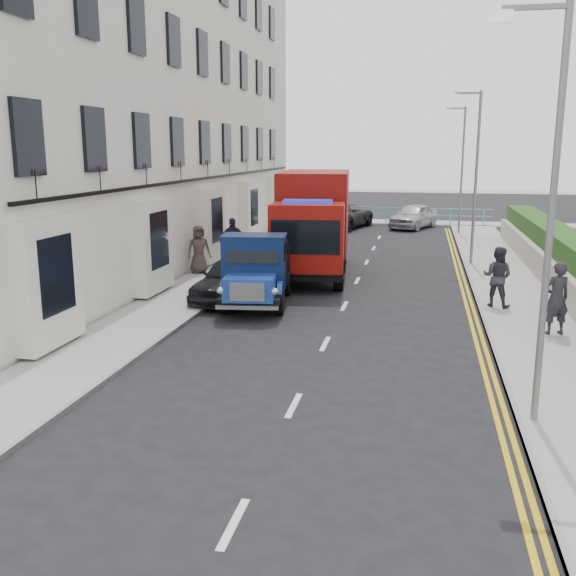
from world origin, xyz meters
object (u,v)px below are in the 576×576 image
(parked_car_front, at_px, (234,278))
(pedestrian_east_near, at_px, (556,298))
(lamp_near, at_px, (545,196))
(bedford_lorry, at_px, (255,275))
(lamp_mid, at_px, (473,168))
(red_lorry, at_px, (314,220))
(lamp_far, at_px, (460,163))

(parked_car_front, bearing_deg, pedestrian_east_near, -9.02)
(lamp_near, bearing_deg, bedford_lorry, 133.27)
(lamp_mid, height_order, pedestrian_east_near, lamp_mid)
(red_lorry, xyz_separation_m, parked_car_front, (-1.77, -4.90, -1.37))
(lamp_mid, xyz_separation_m, lamp_far, (0.00, 10.00, 0.00))
(lamp_mid, xyz_separation_m, bedford_lorry, (-6.81, -8.77, -2.97))
(lamp_far, xyz_separation_m, bedford_lorry, (-6.81, -18.77, -2.97))
(lamp_near, height_order, bedford_lorry, lamp_near)
(lamp_near, distance_m, pedestrian_east_near, 6.54)
(lamp_near, xyz_separation_m, lamp_mid, (0.00, 16.00, 0.00))
(pedestrian_east_near, bearing_deg, lamp_far, -106.76)
(pedestrian_east_near, bearing_deg, red_lorry, -65.65)
(lamp_far, distance_m, red_lorry, 14.38)
(red_lorry, bearing_deg, lamp_near, -70.98)
(bedford_lorry, height_order, parked_car_front, bedford_lorry)
(lamp_far, relative_size, red_lorry, 0.92)
(lamp_far, bearing_deg, pedestrian_east_near, -85.86)
(lamp_mid, bearing_deg, red_lorry, -154.08)
(lamp_near, bearing_deg, lamp_far, 90.00)
(lamp_mid, distance_m, bedford_lorry, 11.49)
(parked_car_front, bearing_deg, red_lorry, 76.40)
(bedford_lorry, xyz_separation_m, pedestrian_east_near, (8.28, -1.57, 0.04))
(bedford_lorry, distance_m, parked_car_front, 1.39)
(lamp_far, height_order, red_lorry, lamp_far)
(lamp_far, relative_size, pedestrian_east_near, 3.71)
(lamp_near, bearing_deg, pedestrian_east_near, 75.43)
(red_lorry, bearing_deg, parked_car_front, -115.49)
(lamp_far, height_order, bedford_lorry, lamp_far)
(red_lorry, bearing_deg, bedford_lorry, -103.44)
(lamp_mid, distance_m, parked_car_front, 11.51)
(lamp_far, xyz_separation_m, parked_car_front, (-7.78, -17.82, -3.29))
(lamp_far, height_order, pedestrian_east_near, lamp_far)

